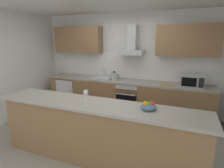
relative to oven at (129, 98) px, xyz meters
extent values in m
cube|color=gray|center=(-0.14, -1.42, -0.47)|extent=(5.85, 4.54, 0.02)
cube|color=white|center=(-0.14, 0.41, 0.84)|extent=(5.85, 0.12, 2.60)
cube|color=white|center=(-2.63, -1.42, 0.84)|extent=(0.12, 4.54, 2.60)
cube|color=white|center=(-0.14, 0.33, 0.77)|extent=(4.12, 0.02, 0.66)
cube|color=olive|center=(-0.14, 0.03, -0.03)|extent=(4.27, 0.60, 0.86)
cube|color=#9E998E|center=(-0.14, 0.03, 0.42)|extent=(4.27, 0.60, 0.04)
cube|color=olive|center=(0.06, -2.01, 0.02)|extent=(3.24, 0.52, 0.95)
cube|color=#9E998E|center=(0.06, -2.01, 0.51)|extent=(3.34, 0.64, 0.04)
cube|color=olive|center=(-1.56, 0.18, 1.45)|extent=(1.37, 0.32, 0.70)
cube|color=olive|center=(1.28, 0.18, 1.45)|extent=(1.37, 0.32, 0.70)
cube|color=slate|center=(0.00, 0.01, 0.00)|extent=(0.60, 0.56, 0.80)
cube|color=black|center=(0.00, -0.29, -0.06)|extent=(0.50, 0.02, 0.48)
cube|color=#B7BABC|center=(0.00, -0.29, 0.34)|extent=(0.54, 0.02, 0.09)
cylinder|color=#B7BABC|center=(0.00, -0.32, 0.18)|extent=(0.49, 0.02, 0.02)
cube|color=white|center=(-1.81, 0.01, -0.04)|extent=(0.58, 0.56, 0.85)
cube|color=silver|center=(-1.81, -0.28, -0.04)|extent=(0.55, 0.02, 0.80)
cylinder|color=#B7BABC|center=(-1.58, -0.30, 0.01)|extent=(0.02, 0.02, 0.38)
cube|color=#B7BABC|center=(1.44, -0.02, 0.59)|extent=(0.50, 0.36, 0.30)
cube|color=black|center=(1.38, -0.21, 0.59)|extent=(0.30, 0.02, 0.19)
cube|color=black|center=(1.62, -0.21, 0.59)|extent=(0.10, 0.01, 0.21)
cube|color=silver|center=(-0.76, 0.01, 0.46)|extent=(0.50, 0.40, 0.04)
cylinder|color=#B7BABC|center=(-0.76, 0.13, 0.57)|extent=(0.03, 0.03, 0.26)
cylinder|color=#B7BABC|center=(-0.76, 0.05, 0.69)|extent=(0.03, 0.16, 0.03)
cylinder|color=#B7BABC|center=(-0.41, -0.03, 0.54)|extent=(0.15, 0.15, 0.20)
sphere|color=black|center=(-0.41, -0.03, 0.65)|extent=(0.06, 0.06, 0.06)
cone|color=#B7BABC|center=(-0.51, -0.03, 0.58)|extent=(0.09, 0.04, 0.07)
torus|color=black|center=(-0.32, -0.03, 0.55)|extent=(0.11, 0.02, 0.11)
cube|color=#B7BABC|center=(0.00, 0.11, 1.16)|extent=(0.62, 0.45, 0.12)
cube|color=#B7BABC|center=(0.00, 0.16, 1.52)|extent=(0.22, 0.22, 0.60)
cylinder|color=silver|center=(-0.16, -1.93, 0.53)|extent=(0.07, 0.07, 0.01)
cylinder|color=silver|center=(-0.16, -1.93, 0.58)|extent=(0.01, 0.01, 0.09)
ellipsoid|color=silver|center=(-0.16, -1.93, 0.66)|extent=(0.08, 0.08, 0.10)
ellipsoid|color=slate|center=(0.85, -1.95, 0.57)|extent=(0.22, 0.22, 0.09)
sphere|color=orange|center=(0.81, -1.97, 0.62)|extent=(0.08, 0.08, 0.08)
sphere|color=red|center=(0.89, -1.92, 0.62)|extent=(0.08, 0.08, 0.08)
sphere|color=#66B233|center=(0.85, -1.95, 0.61)|extent=(0.06, 0.06, 0.06)
cube|color=tan|center=(0.92, -0.02, 0.45)|extent=(0.36, 0.26, 0.02)
camera|label=1|loc=(1.28, -4.39, 1.51)|focal=29.54mm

